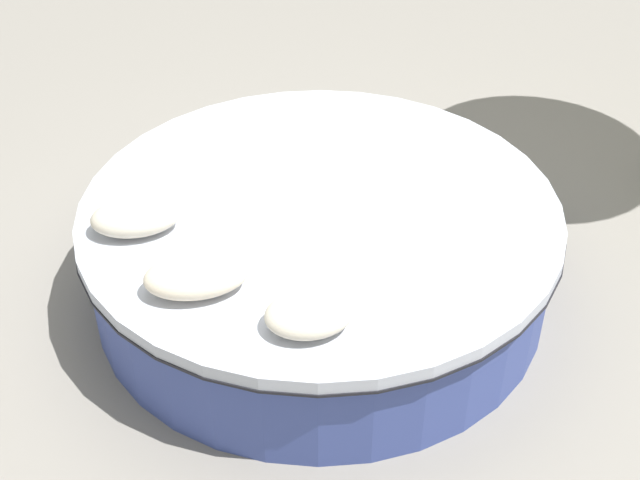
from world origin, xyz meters
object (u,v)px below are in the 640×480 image
Objects in this scene: round_bed at (320,247)px; throw_pillow_0 at (135,217)px; throw_pillow_1 at (196,275)px; throw_pillow_2 at (309,314)px.

round_bed is 5.73× the size of throw_pillow_0.
throw_pillow_1 is at bearing -140.55° from round_bed.
round_bed is at bearing 39.45° from throw_pillow_1.
round_bed is 1.09m from throw_pillow_0.
throw_pillow_0 is 0.62m from throw_pillow_1.
throw_pillow_0 is at bearing 130.18° from throw_pillow_2.
throw_pillow_0 is (-1.01, -0.05, 0.40)m from round_bed.
throw_pillow_2 is at bearing -49.82° from throw_pillow_0.
throw_pillow_0 is at bearing 116.96° from throw_pillow_1.
throw_pillow_0 is at bearing -177.24° from round_bed.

